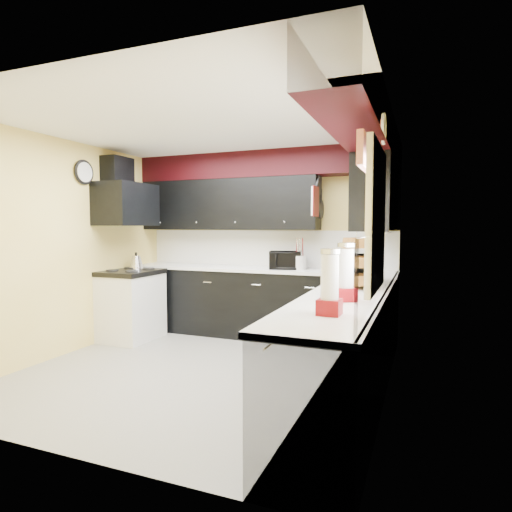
{
  "coord_description": "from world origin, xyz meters",
  "views": [
    {
      "loc": [
        2.08,
        -3.85,
        1.5
      ],
      "look_at": [
        0.33,
        0.61,
        1.16
      ],
      "focal_mm": 30.0,
      "sensor_mm": 36.0,
      "label": 1
    }
  ],
  "objects_px": {
    "microwave": "(358,268)",
    "kettle": "(136,262)",
    "knife_block": "(339,262)",
    "utensil_crock": "(300,263)",
    "toaster_oven": "(285,260)"
  },
  "relations": [
    {
      "from": "toaster_oven",
      "to": "utensil_crock",
      "type": "height_order",
      "value": "toaster_oven"
    },
    {
      "from": "knife_block",
      "to": "kettle",
      "type": "distance_m",
      "value": 2.74
    },
    {
      "from": "utensil_crock",
      "to": "kettle",
      "type": "xyz_separation_m",
      "value": [
        -2.2,
        -0.45,
        -0.02
      ]
    },
    {
      "from": "utensil_crock",
      "to": "knife_block",
      "type": "xyz_separation_m",
      "value": [
        0.5,
        0.03,
        0.02
      ]
    },
    {
      "from": "microwave",
      "to": "knife_block",
      "type": "distance_m",
      "value": 1.04
    },
    {
      "from": "toaster_oven",
      "to": "utensil_crock",
      "type": "xyz_separation_m",
      "value": [
        0.2,
        -0.02,
        -0.03
      ]
    },
    {
      "from": "microwave",
      "to": "utensil_crock",
      "type": "distance_m",
      "value": 1.28
    },
    {
      "from": "microwave",
      "to": "utensil_crock",
      "type": "height_order",
      "value": "microwave"
    },
    {
      "from": "toaster_oven",
      "to": "knife_block",
      "type": "bearing_deg",
      "value": -12.56
    },
    {
      "from": "knife_block",
      "to": "kettle",
      "type": "xyz_separation_m",
      "value": [
        -2.7,
        -0.48,
        -0.04
      ]
    },
    {
      "from": "kettle",
      "to": "toaster_oven",
      "type": "bearing_deg",
      "value": 13.05
    },
    {
      "from": "microwave",
      "to": "kettle",
      "type": "distance_m",
      "value": 3.11
    },
    {
      "from": "utensil_crock",
      "to": "knife_block",
      "type": "height_order",
      "value": "knife_block"
    },
    {
      "from": "microwave",
      "to": "kettle",
      "type": "bearing_deg",
      "value": 65.93
    },
    {
      "from": "toaster_oven",
      "to": "kettle",
      "type": "distance_m",
      "value": 2.05
    }
  ]
}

